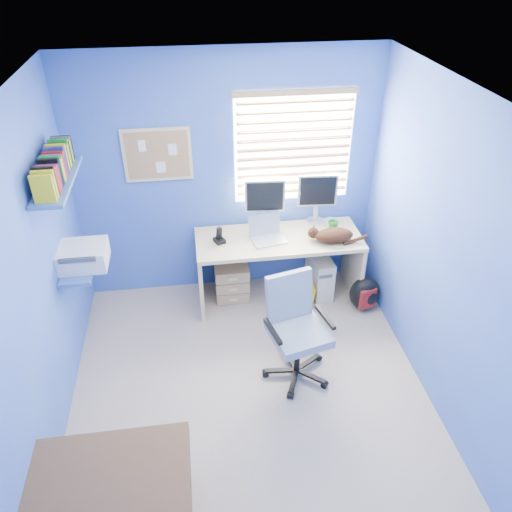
{
  "coord_description": "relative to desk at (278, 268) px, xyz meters",
  "views": [
    {
      "loc": [
        -0.36,
        -2.91,
        3.36
      ],
      "look_at": [
        0.15,
        0.65,
        0.95
      ],
      "focal_mm": 35.0,
      "sensor_mm": 36.0,
      "label": 1
    }
  ],
  "objects": [
    {
      "name": "drawer_boxes",
      "position": [
        -0.48,
        0.06,
        -0.17
      ],
      "size": [
        0.35,
        0.28,
        0.41
      ],
      "primitive_type": "cube",
      "color": "tan",
      "rests_on": "floor"
    },
    {
      "name": "laptop",
      "position": [
        -0.11,
        -0.04,
        0.48
      ],
      "size": [
        0.38,
        0.32,
        0.22
      ],
      "primitive_type": "cube",
      "rotation": [
        0.0,
        0.0,
        0.21
      ],
      "color": "silver",
      "rests_on": "desk"
    },
    {
      "name": "backpack",
      "position": [
        0.85,
        -0.31,
        -0.19
      ],
      "size": [
        0.37,
        0.31,
        0.37
      ],
      "primitive_type": "ellipsoid",
      "rotation": [
        0.0,
        0.0,
        0.26
      ],
      "color": "black",
      "rests_on": "floor"
    },
    {
      "name": "wall_back",
      "position": [
        -0.47,
        0.34,
        0.88
      ],
      "size": [
        3.0,
        0.01,
        2.5
      ],
      "primitive_type": "cube",
      "color": "#3E50C7",
      "rests_on": "ground"
    },
    {
      "name": "corkboard",
      "position": [
        -1.12,
        0.33,
        1.18
      ],
      "size": [
        0.64,
        0.02,
        0.52
      ],
      "color": "#E4CA85",
      "rests_on": "ground"
    },
    {
      "name": "ceiling",
      "position": [
        -0.47,
        -1.26,
        2.13
      ],
      "size": [
        3.0,
        3.2,
        0.0
      ],
      "primitive_type": "cube",
      "color": "white",
      "rests_on": "wall_back"
    },
    {
      "name": "wall_left",
      "position": [
        -1.97,
        -1.26,
        0.88
      ],
      "size": [
        0.01,
        3.2,
        2.5
      ],
      "primitive_type": "cube",
      "color": "#3E50C7",
      "rests_on": "ground"
    },
    {
      "name": "yellow_book",
      "position": [
        0.32,
        -0.18,
        -0.25
      ],
      "size": [
        0.03,
        0.17,
        0.24
      ],
      "primitive_type": "cube",
      "color": "yellow",
      "rests_on": "floor"
    },
    {
      "name": "floor",
      "position": [
        -0.47,
        -1.26,
        -0.37
      ],
      "size": [
        3.0,
        3.2,
        0.0
      ],
      "primitive_type": "cube",
      "color": "#C1B09D",
      "rests_on": "ground"
    },
    {
      "name": "cd_spindle",
      "position": [
        0.57,
        0.16,
        0.41
      ],
      "size": [
        0.13,
        0.13,
        0.07
      ],
      "primitive_type": "cylinder",
      "color": "silver",
      "rests_on": "desk"
    },
    {
      "name": "wall_right",
      "position": [
        1.03,
        -1.26,
        0.88
      ],
      "size": [
        0.01,
        3.2,
        2.5
      ],
      "primitive_type": "cube",
      "color": "#3E50C7",
      "rests_on": "ground"
    },
    {
      "name": "window_blinds",
      "position": [
        0.18,
        0.31,
        1.18
      ],
      "size": [
        1.15,
        0.05,
        1.1
      ],
      "color": "white",
      "rests_on": "ground"
    },
    {
      "name": "office_chair",
      "position": [
        -0.04,
        -1.08,
        -0.01
      ],
      "size": [
        0.67,
        0.67,
        0.95
      ],
      "color": "black",
      "rests_on": "floor"
    },
    {
      "name": "cat",
      "position": [
        0.52,
        -0.15,
        0.44
      ],
      "size": [
        0.43,
        0.3,
        0.14
      ],
      "primitive_type": "ellipsoid",
      "rotation": [
        0.0,
        0.0,
        -0.29
      ],
      "color": "black",
      "rests_on": "desk"
    },
    {
      "name": "wall_front",
      "position": [
        -0.47,
        -2.86,
        0.88
      ],
      "size": [
        3.0,
        0.01,
        2.5
      ],
      "primitive_type": "cube",
      "color": "#3E50C7",
      "rests_on": "ground"
    },
    {
      "name": "monitor_right",
      "position": [
        0.43,
        0.26,
        0.64
      ],
      "size": [
        0.41,
        0.15,
        0.54
      ],
      "primitive_type": "cube",
      "rotation": [
        0.0,
        0.0,
        -0.08
      ],
      "color": "silver",
      "rests_on": "desk"
    },
    {
      "name": "phone",
      "position": [
        -0.59,
        0.0,
        0.45
      ],
      "size": [
        0.13,
        0.14,
        0.17
      ],
      "primitive_type": "cube",
      "rotation": [
        0.0,
        0.0,
        0.42
      ],
      "color": "black",
      "rests_on": "desk"
    },
    {
      "name": "mug",
      "position": [
        0.57,
        0.07,
        0.42
      ],
      "size": [
        0.1,
        0.09,
        0.1
      ],
      "primitive_type": "imported",
      "color": "#167821",
      "rests_on": "desk"
    },
    {
      "name": "wall_shelves",
      "position": [
        -1.82,
        -0.51,
        1.06
      ],
      "size": [
        0.42,
        0.9,
        1.05
      ],
      "color": "#3C60A5",
      "rests_on": "ground"
    },
    {
      "name": "monitor_left",
      "position": [
        -0.11,
        0.22,
        0.64
      ],
      "size": [
        0.41,
        0.15,
        0.54
      ],
      "primitive_type": "cube",
      "rotation": [
        0.0,
        0.0,
        -0.07
      ],
      "color": "silver",
      "rests_on": "desk"
    },
    {
      "name": "desk",
      "position": [
        0.0,
        0.0,
        0.0
      ],
      "size": [
        1.66,
        0.65,
        0.74
      ],
      "primitive_type": "cube",
      "color": "#E4CA85",
      "rests_on": "floor"
    },
    {
      "name": "tower_pc",
      "position": [
        0.46,
        0.02,
        -0.14
      ],
      "size": [
        0.22,
        0.45,
        0.45
      ],
      "primitive_type": "cube",
      "rotation": [
        0.0,
        0.0,
        0.07
      ],
      "color": "beige",
      "rests_on": "floor"
    }
  ]
}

